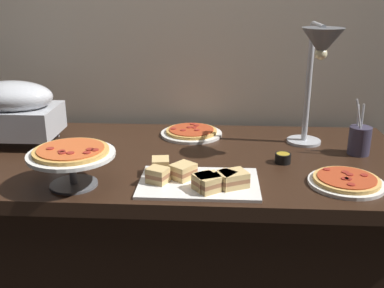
{
  "coord_description": "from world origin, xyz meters",
  "views": [
    {
      "loc": [
        0.22,
        -1.64,
        1.38
      ],
      "look_at": [
        0.12,
        0.0,
        0.81
      ],
      "focal_mm": 42.86,
      "sensor_mm": 36.0,
      "label": 1
    }
  ],
  "objects_px": {
    "heat_lamp": "(319,56)",
    "pizza_plate_front": "(191,132)",
    "pizza_plate_center": "(346,181)",
    "sauce_cup_near": "(105,150)",
    "sandwich_platter": "(199,179)",
    "sauce_cup_far": "(283,158)",
    "pizza_plate_raised_stand": "(71,156)",
    "utensil_holder": "(359,140)",
    "chafing_dish": "(12,109)"
  },
  "relations": [
    {
      "from": "pizza_plate_raised_stand",
      "to": "sandwich_platter",
      "type": "bearing_deg",
      "value": 3.16
    },
    {
      "from": "pizza_plate_raised_stand",
      "to": "sauce_cup_near",
      "type": "xyz_separation_m",
      "value": [
        0.04,
        0.29,
        -0.08
      ]
    },
    {
      "from": "sauce_cup_near",
      "to": "utensil_holder",
      "type": "distance_m",
      "value": 0.98
    },
    {
      "from": "pizza_plate_front",
      "to": "sauce_cup_near",
      "type": "bearing_deg",
      "value": -139.65
    },
    {
      "from": "pizza_plate_center",
      "to": "sauce_cup_near",
      "type": "distance_m",
      "value": 0.89
    },
    {
      "from": "heat_lamp",
      "to": "sauce_cup_near",
      "type": "height_order",
      "value": "heat_lamp"
    },
    {
      "from": "heat_lamp",
      "to": "sauce_cup_far",
      "type": "distance_m",
      "value": 0.39
    },
    {
      "from": "pizza_plate_front",
      "to": "pizza_plate_center",
      "type": "height_order",
      "value": "same"
    },
    {
      "from": "chafing_dish",
      "to": "sauce_cup_near",
      "type": "distance_m",
      "value": 0.44
    },
    {
      "from": "sandwich_platter",
      "to": "utensil_holder",
      "type": "bearing_deg",
      "value": 28.94
    },
    {
      "from": "chafing_dish",
      "to": "sandwich_platter",
      "type": "distance_m",
      "value": 0.88
    },
    {
      "from": "pizza_plate_center",
      "to": "sauce_cup_near",
      "type": "height_order",
      "value": "sauce_cup_near"
    },
    {
      "from": "pizza_plate_center",
      "to": "sauce_cup_near",
      "type": "relative_size",
      "value": 3.78
    },
    {
      "from": "heat_lamp",
      "to": "pizza_plate_center",
      "type": "xyz_separation_m",
      "value": [
        0.07,
        -0.28,
        -0.37
      ]
    },
    {
      "from": "chafing_dish",
      "to": "utensil_holder",
      "type": "bearing_deg",
      "value": -2.1
    },
    {
      "from": "pizza_plate_raised_stand",
      "to": "sauce_cup_far",
      "type": "height_order",
      "value": "pizza_plate_raised_stand"
    },
    {
      "from": "heat_lamp",
      "to": "pizza_plate_raised_stand",
      "type": "relative_size",
      "value": 1.75
    },
    {
      "from": "pizza_plate_center",
      "to": "pizza_plate_raised_stand",
      "type": "height_order",
      "value": "pizza_plate_raised_stand"
    },
    {
      "from": "heat_lamp",
      "to": "pizza_plate_front",
      "type": "relative_size",
      "value": 1.84
    },
    {
      "from": "pizza_plate_center",
      "to": "utensil_holder",
      "type": "relative_size",
      "value": 1.12
    },
    {
      "from": "heat_lamp",
      "to": "sauce_cup_near",
      "type": "xyz_separation_m",
      "value": [
        -0.79,
        -0.05,
        -0.36
      ]
    },
    {
      "from": "pizza_plate_raised_stand",
      "to": "sauce_cup_near",
      "type": "relative_size",
      "value": 4.31
    },
    {
      "from": "pizza_plate_center",
      "to": "sauce_cup_far",
      "type": "bearing_deg",
      "value": 134.33
    },
    {
      "from": "pizza_plate_raised_stand",
      "to": "pizza_plate_front",
      "type": "bearing_deg",
      "value": 57.71
    },
    {
      "from": "pizza_plate_front",
      "to": "heat_lamp",
      "type": "bearing_deg",
      "value": -24.68
    },
    {
      "from": "heat_lamp",
      "to": "pizza_plate_front",
      "type": "distance_m",
      "value": 0.64
    },
    {
      "from": "pizza_plate_front",
      "to": "utensil_holder",
      "type": "bearing_deg",
      "value": -16.83
    },
    {
      "from": "pizza_plate_raised_stand",
      "to": "utensil_holder",
      "type": "height_order",
      "value": "utensil_holder"
    },
    {
      "from": "pizza_plate_raised_stand",
      "to": "sauce_cup_far",
      "type": "distance_m",
      "value": 0.76
    },
    {
      "from": "sauce_cup_far",
      "to": "pizza_plate_front",
      "type": "bearing_deg",
      "value": 138.79
    },
    {
      "from": "chafing_dish",
      "to": "sauce_cup_near",
      "type": "bearing_deg",
      "value": -16.46
    },
    {
      "from": "pizza_plate_front",
      "to": "pizza_plate_center",
      "type": "xyz_separation_m",
      "value": [
        0.54,
        -0.5,
        0.0
      ]
    },
    {
      "from": "sandwich_platter",
      "to": "sauce_cup_far",
      "type": "height_order",
      "value": "sandwich_platter"
    },
    {
      "from": "sandwich_platter",
      "to": "pizza_plate_front",
      "type": "bearing_deg",
      "value": 95.94
    },
    {
      "from": "sauce_cup_near",
      "to": "pizza_plate_front",
      "type": "bearing_deg",
      "value": 40.35
    },
    {
      "from": "pizza_plate_front",
      "to": "sandwich_platter",
      "type": "bearing_deg",
      "value": -84.06
    },
    {
      "from": "sandwich_platter",
      "to": "sauce_cup_near",
      "type": "bearing_deg",
      "value": 144.39
    },
    {
      "from": "heat_lamp",
      "to": "sandwich_platter",
      "type": "relative_size",
      "value": 1.25
    },
    {
      "from": "sauce_cup_far",
      "to": "utensil_holder",
      "type": "bearing_deg",
      "value": 20.22
    },
    {
      "from": "sandwich_platter",
      "to": "sauce_cup_far",
      "type": "relative_size",
      "value": 6.67
    },
    {
      "from": "pizza_plate_center",
      "to": "sauce_cup_near",
      "type": "bearing_deg",
      "value": 164.89
    },
    {
      "from": "chafing_dish",
      "to": "heat_lamp",
      "type": "xyz_separation_m",
      "value": [
        1.2,
        -0.07,
        0.23
      ]
    },
    {
      "from": "chafing_dish",
      "to": "utensil_holder",
      "type": "relative_size",
      "value": 1.61
    },
    {
      "from": "heat_lamp",
      "to": "sauce_cup_far",
      "type": "relative_size",
      "value": 8.36
    },
    {
      "from": "heat_lamp",
      "to": "utensil_holder",
      "type": "distance_m",
      "value": 0.37
    },
    {
      "from": "pizza_plate_front",
      "to": "sauce_cup_far",
      "type": "distance_m",
      "value": 0.47
    },
    {
      "from": "pizza_plate_center",
      "to": "pizza_plate_raised_stand",
      "type": "relative_size",
      "value": 0.88
    },
    {
      "from": "pizza_plate_center",
      "to": "sandwich_platter",
      "type": "relative_size",
      "value": 0.63
    },
    {
      "from": "sandwich_platter",
      "to": "sauce_cup_near",
      "type": "xyz_separation_m",
      "value": [
        -0.37,
        0.27,
        -0.0
      ]
    },
    {
      "from": "heat_lamp",
      "to": "pizza_plate_front",
      "type": "xyz_separation_m",
      "value": [
        -0.47,
        0.22,
        -0.37
      ]
    }
  ]
}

